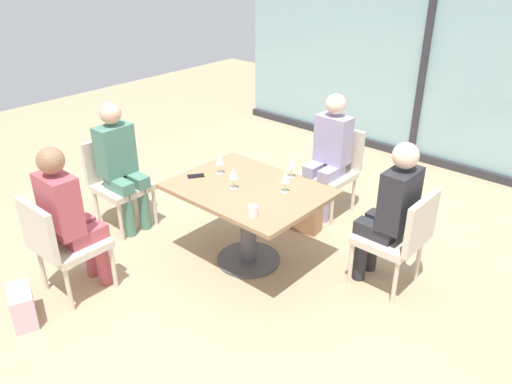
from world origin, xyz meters
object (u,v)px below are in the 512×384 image
chair_side_end (116,178)px  chair_far_right (400,235)px  person_far_right (391,208)px  wine_glass_2 (220,160)px  chair_front_left (60,242)px  person_near_window (329,150)px  chair_near_window (334,166)px  person_front_left (69,213)px  dining_table_main (248,206)px  wine_glass_3 (233,174)px  wine_glass_1 (292,163)px  coffee_cup (253,211)px  handbag_1 (305,217)px  wine_glass_0 (285,177)px  cell_phone_on_table (196,176)px  handbag_0 (23,306)px  person_side_end (120,161)px

chair_side_end → chair_far_right: (2.58, 0.86, 0.00)m
person_far_right → wine_glass_2: (-1.41, -0.47, 0.16)m
person_far_right → chair_front_left: bearing=-134.7°
person_near_window → chair_near_window: bearing=90.0°
chair_front_left → person_near_window: size_ratio=0.69×
person_front_left → person_far_right: 2.49m
dining_table_main → chair_near_window: size_ratio=1.45×
wine_glass_3 → person_near_window: bearing=86.6°
wine_glass_1 → coffee_cup: bearing=-73.8°
chair_side_end → person_front_left: bearing=-52.3°
chair_far_right → handbag_1: size_ratio=2.90×
wine_glass_0 → cell_phone_on_table: wine_glass_0 is taller
handbag_0 → dining_table_main: bearing=88.1°
wine_glass_3 → cell_phone_on_table: (-0.41, -0.05, -0.13)m
chair_side_end → handbag_0: (0.71, -1.36, -0.36)m
person_near_window → person_side_end: 2.03m
dining_table_main → handbag_0: bearing=-112.8°
cell_phone_on_table → chair_side_end: bearing=-133.2°
chair_far_right → wine_glass_2: bearing=-162.8°
chair_far_right → person_far_right: size_ratio=0.69×
chair_far_right → coffee_cup: 1.20m
wine_glass_3 → person_side_end: bearing=-168.5°
person_front_left → cell_phone_on_table: 1.10m
wine_glass_3 → cell_phone_on_table: size_ratio=1.28×
coffee_cup → chair_far_right: bearing=47.3°
person_far_right → handbag_1: person_far_right is taller
person_side_end → coffee_cup: (1.68, 0.01, 0.08)m
chair_front_left → handbag_0: 0.54m
person_far_right → wine_glass_3: person_far_right is taller
chair_front_left → person_front_left: (0.00, 0.11, 0.20)m
chair_side_end → handbag_1: size_ratio=2.90×
chair_far_right → handbag_0: chair_far_right is taller
wine_glass_0 → chair_near_window: bearing=103.6°
wine_glass_1 → person_front_left: bearing=-119.8°
person_far_right → wine_glass_1: bearing=-172.5°
chair_side_end → chair_near_window: bearing=49.2°
chair_side_end → wine_glass_1: 1.78m
coffee_cup → handbag_1: (-0.30, 1.11, -0.64)m
person_near_window → wine_glass_0: person_near_window is taller
person_far_right → wine_glass_1: 0.92m
chair_side_end → wine_glass_2: size_ratio=4.70×
chair_side_end → chair_far_right: 2.72m
person_far_right → wine_glass_3: bearing=-151.4°
wine_glass_1 → handbag_1: bearing=103.5°
chair_near_window → chair_side_end: size_ratio=1.00×
person_near_window → wine_glass_1: person_near_window is taller
person_front_left → dining_table_main: bearing=57.3°
chair_near_window → handbag_1: size_ratio=2.90×
person_side_end → person_far_right: bearing=20.1°
wine_glass_3 → handbag_0: size_ratio=0.62×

